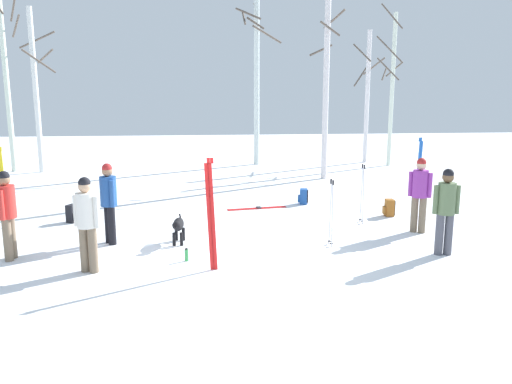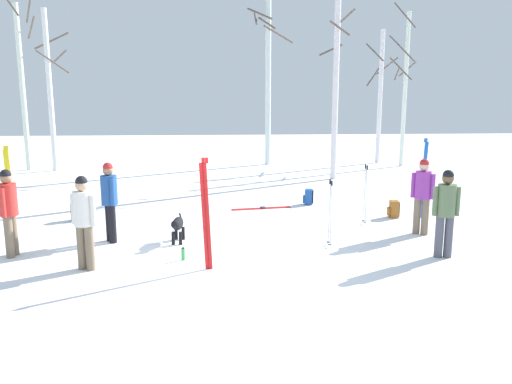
{
  "view_description": "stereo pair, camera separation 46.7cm",
  "coord_description": "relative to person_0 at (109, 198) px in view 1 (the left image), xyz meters",
  "views": [
    {
      "loc": [
        -0.39,
        -9.11,
        3.12
      ],
      "look_at": [
        0.76,
        1.7,
        1.0
      ],
      "focal_mm": 35.4,
      "sensor_mm": 36.0,
      "label": 1
    },
    {
      "loc": [
        0.08,
        -9.15,
        3.12
      ],
      "look_at": [
        0.76,
        1.7,
        1.0
      ],
      "focal_mm": 35.4,
      "sensor_mm": 36.0,
      "label": 2
    }
  ],
  "objects": [
    {
      "name": "backpack_0",
      "position": [
        -1.26,
        1.96,
        -0.77
      ],
      "size": [
        0.34,
        0.32,
        0.44
      ],
      "color": "black",
      "rests_on": "ground_plane"
    },
    {
      "name": "ground_plane",
      "position": [
        2.36,
        -1.45,
        -0.98
      ],
      "size": [
        60.0,
        60.0,
        0.0
      ],
      "primitive_type": "plane",
      "color": "white"
    },
    {
      "name": "person_0",
      "position": [
        0.0,
        0.0,
        0.0
      ],
      "size": [
        0.34,
        0.46,
        1.72
      ],
      "color": "black",
      "rests_on": "ground_plane"
    },
    {
      "name": "ski_pair_planted_0",
      "position": [
        2.09,
        -1.85,
        0.03
      ],
      "size": [
        0.21,
        0.03,
        2.03
      ],
      "color": "red",
      "rests_on": "ground_plane"
    },
    {
      "name": "birch_tree_1",
      "position": [
        -4.51,
        10.5,
        2.34
      ],
      "size": [
        1.59,
        1.67,
        6.41
      ],
      "color": "silver",
      "rests_on": "ground_plane"
    },
    {
      "name": "birch_tree_2",
      "position": [
        4.38,
        11.86,
        3.15
      ],
      "size": [
        1.98,
        1.62,
        7.87
      ],
      "color": "silver",
      "rests_on": "ground_plane"
    },
    {
      "name": "backpack_2",
      "position": [
        6.75,
        1.75,
        -0.77
      ],
      "size": [
        0.3,
        0.28,
        0.44
      ],
      "color": "#99591E",
      "rests_on": "ground_plane"
    },
    {
      "name": "ski_pair_lying_0",
      "position": [
        3.44,
        2.96,
        -0.97
      ],
      "size": [
        1.67,
        0.43,
        0.05
      ],
      "color": "red",
      "rests_on": "ground_plane"
    },
    {
      "name": "person_3",
      "position": [
        -1.72,
        -0.87,
        0.0
      ],
      "size": [
        0.34,
        0.52,
        1.72
      ],
      "color": "#72604C",
      "rests_on": "ground_plane"
    },
    {
      "name": "ski_pair_planted_2",
      "position": [
        7.44,
        1.65,
        0.03
      ],
      "size": [
        0.2,
        0.12,
        2.04
      ],
      "color": "blue",
      "rests_on": "ground_plane"
    },
    {
      "name": "water_bottle_0",
      "position": [
        1.63,
        -1.32,
        -0.86
      ],
      "size": [
        0.07,
        0.07,
        0.25
      ],
      "color": "green",
      "rests_on": "ground_plane"
    },
    {
      "name": "ski_poles_0",
      "position": [
        4.59,
        -0.64,
        -0.23
      ],
      "size": [
        0.07,
        0.27,
        1.4
      ],
      "color": "#B2B2BC",
      "rests_on": "ground_plane"
    },
    {
      "name": "ski_pair_planted_1",
      "position": [
        -2.69,
        1.58,
        -0.02
      ],
      "size": [
        0.17,
        0.03,
        1.93
      ],
      "color": "yellow",
      "rests_on": "ground_plane"
    },
    {
      "name": "dog",
      "position": [
        1.43,
        -0.16,
        -0.59
      ],
      "size": [
        0.26,
        0.9,
        0.57
      ],
      "color": "black",
      "rests_on": "ground_plane"
    },
    {
      "name": "birch_tree_4",
      "position": [
        9.44,
        12.03,
        2.07
      ],
      "size": [
        1.49,
        1.49,
        5.9
      ],
      "color": "silver",
      "rests_on": "ground_plane"
    },
    {
      "name": "birch_tree_5",
      "position": [
        10.14,
        10.88,
        2.43
      ],
      "size": [
        1.33,
        1.37,
        6.83
      ],
      "color": "silver",
      "rests_on": "ground_plane"
    },
    {
      "name": "birch_tree_0",
      "position": [
        -5.68,
        10.77,
        2.55
      ],
      "size": [
        1.39,
        1.39,
        7.36
      ],
      "color": "silver",
      "rests_on": "ground_plane"
    },
    {
      "name": "backpack_1",
      "position": [
        4.83,
        3.42,
        -0.77
      ],
      "size": [
        0.33,
        0.3,
        0.44
      ],
      "color": "#1E4C99",
      "rests_on": "ground_plane"
    },
    {
      "name": "ski_poles_1",
      "position": [
        5.81,
        1.1,
        -0.2
      ],
      "size": [
        0.07,
        0.25,
        1.46
      ],
      "color": "#B2B2BC",
      "rests_on": "ground_plane"
    },
    {
      "name": "person_2",
      "position": [
        6.65,
        -1.46,
        0.0
      ],
      "size": [
        0.52,
        0.34,
        1.72
      ],
      "color": "#4C4C56",
      "rests_on": "ground_plane"
    },
    {
      "name": "person_1",
      "position": [
        -0.07,
        -1.74,
        0.0
      ],
      "size": [
        0.48,
        0.34,
        1.72
      ],
      "color": "#72604C",
      "rests_on": "ground_plane"
    },
    {
      "name": "person_4",
      "position": [
        6.84,
        0.17,
        0.0
      ],
      "size": [
        0.45,
        0.34,
        1.72
      ],
      "color": "#72604C",
      "rests_on": "ground_plane"
    },
    {
      "name": "birch_tree_3",
      "position": [
        6.47,
        7.75,
        2.81
      ],
      "size": [
        1.22,
        1.05,
        7.45
      ],
      "color": "silver",
      "rests_on": "ground_plane"
    }
  ]
}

